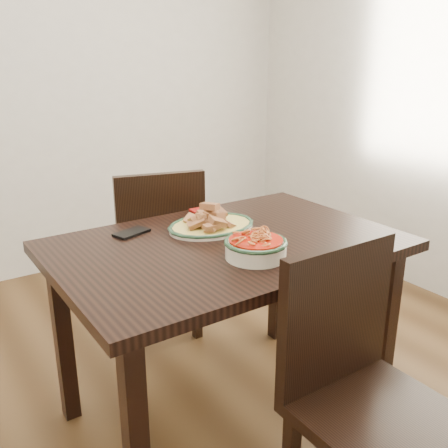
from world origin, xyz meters
TOP-DOWN VIEW (x-y plane):
  - floor at (0.00, 0.00)m, footprint 3.50×3.50m
  - wall_back at (0.00, 1.75)m, footprint 3.50×0.10m
  - dining_table at (0.07, -0.11)m, footprint 1.25×0.83m
  - chair_far at (0.13, 0.58)m, footprint 0.51×0.51m
  - chair_near at (0.10, -0.74)m, footprint 0.42×0.42m
  - fish_plate at (0.10, 0.04)m, footprint 0.35×0.27m
  - noodle_bowl at (0.06, -0.30)m, footprint 0.22×0.22m
  - smartphone at (-0.19, 0.16)m, footprint 0.15×0.11m
  - napkin at (0.19, 0.24)m, footprint 0.11×0.09m

SIDE VIEW (x-z plane):
  - floor at x=0.00m, z-range 0.00..0.00m
  - chair_far at x=0.13m, z-range 0.05..0.94m
  - chair_near at x=0.10m, z-range 0.05..0.94m
  - dining_table at x=0.07m, z-range 0.28..1.03m
  - smartphone at x=-0.19m, z-range 0.75..0.76m
  - napkin at x=0.19m, z-range 0.75..0.76m
  - noodle_bowl at x=0.06m, z-range 0.75..0.83m
  - fish_plate at x=0.10m, z-range 0.74..0.85m
  - wall_back at x=0.00m, z-range 0.00..2.60m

